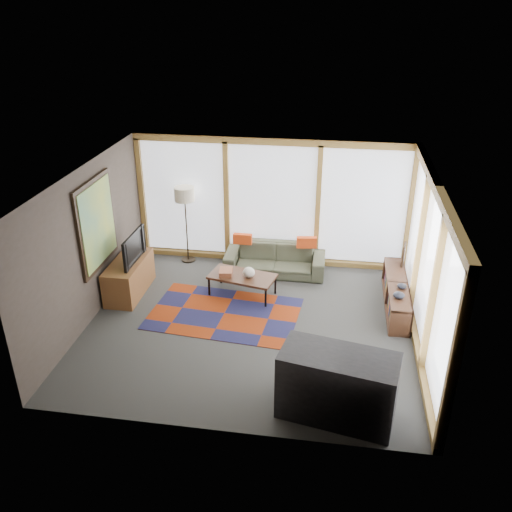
% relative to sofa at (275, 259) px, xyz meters
% --- Properties ---
extents(ground, '(5.50, 5.50, 0.00)m').
position_rel_sofa_xyz_m(ground, '(-0.14, -1.95, -0.29)').
color(ground, '#2F2F2C').
rests_on(ground, ground).
extents(room_envelope, '(5.52, 5.02, 2.62)m').
position_rel_sofa_xyz_m(room_envelope, '(0.36, -1.39, 1.25)').
color(room_envelope, '#3A322A').
rests_on(room_envelope, ground).
extents(rug, '(2.68, 1.85, 0.01)m').
position_rel_sofa_xyz_m(rug, '(-0.68, -1.69, -0.28)').
color(rug, maroon).
rests_on(rug, ground).
extents(sofa, '(1.98, 0.79, 0.58)m').
position_rel_sofa_xyz_m(sofa, '(0.00, 0.00, 0.00)').
color(sofa, '#3B3F2D').
rests_on(sofa, ground).
extents(pillow_left, '(0.37, 0.11, 0.20)m').
position_rel_sofa_xyz_m(pillow_left, '(-0.65, 0.03, 0.39)').
color(pillow_left, '#BD3A12').
rests_on(pillow_left, sofa).
extents(pillow_right, '(0.40, 0.17, 0.21)m').
position_rel_sofa_xyz_m(pillow_right, '(0.61, 0.05, 0.39)').
color(pillow_right, '#BD3A12').
rests_on(pillow_right, sofa).
extents(floor_lamp, '(0.41, 0.41, 1.61)m').
position_rel_sofa_xyz_m(floor_lamp, '(-1.86, 0.25, 0.52)').
color(floor_lamp, black).
rests_on(floor_lamp, ground).
extents(coffee_table, '(1.29, 0.84, 0.40)m').
position_rel_sofa_xyz_m(coffee_table, '(-0.48, -0.97, -0.09)').
color(coffee_table, '#311B11').
rests_on(coffee_table, ground).
extents(book_stack, '(0.27, 0.32, 0.10)m').
position_rel_sofa_xyz_m(book_stack, '(-0.79, -0.98, 0.16)').
color(book_stack, brown).
rests_on(book_stack, coffee_table).
extents(vase, '(0.25, 0.25, 0.19)m').
position_rel_sofa_xyz_m(vase, '(-0.36, -1.01, 0.20)').
color(vase, beige).
rests_on(vase, coffee_table).
extents(bookshelf, '(0.36, 1.98, 0.49)m').
position_rel_sofa_xyz_m(bookshelf, '(2.29, -0.97, -0.04)').
color(bookshelf, '#311B11').
rests_on(bookshelf, ground).
extents(bowl_a, '(0.21, 0.21, 0.10)m').
position_rel_sofa_xyz_m(bowl_a, '(2.26, -1.52, 0.26)').
color(bowl_a, black).
rests_on(bowl_a, bookshelf).
extents(bowl_b, '(0.18, 0.18, 0.08)m').
position_rel_sofa_xyz_m(bowl_b, '(2.34, -1.18, 0.25)').
color(bowl_b, black).
rests_on(bowl_b, bookshelf).
extents(shelf_picture, '(0.09, 0.31, 0.40)m').
position_rel_sofa_xyz_m(shelf_picture, '(2.43, -0.24, 0.41)').
color(shelf_picture, black).
rests_on(shelf_picture, bookshelf).
extents(tv_console, '(0.54, 1.30, 0.65)m').
position_rel_sofa_xyz_m(tv_console, '(-2.57, -1.22, 0.04)').
color(tv_console, brown).
rests_on(tv_console, ground).
extents(television, '(0.15, 0.96, 0.55)m').
position_rel_sofa_xyz_m(television, '(-2.51, -1.20, 0.64)').
color(television, black).
rests_on(television, tv_console).
extents(bar_counter, '(1.61, 0.98, 0.95)m').
position_rel_sofa_xyz_m(bar_counter, '(1.30, -3.91, 0.19)').
color(bar_counter, black).
rests_on(bar_counter, ground).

